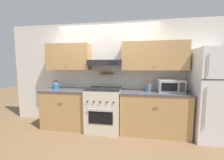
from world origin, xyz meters
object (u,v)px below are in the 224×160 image
stove_range (104,109)px  refrigerator (211,94)px  microwave (170,86)px  tea_kettle (56,85)px  utensil_crock (149,87)px

stove_range → refrigerator: size_ratio=0.57×
stove_range → microwave: bearing=2.9°
stove_range → microwave: (1.46, 0.07, 0.56)m
stove_range → tea_kettle: bearing=177.4°
stove_range → microwave: microwave is taller
stove_range → microwave: size_ratio=2.01×
refrigerator → tea_kettle: size_ratio=8.17×
tea_kettle → stove_range: bearing=-2.6°
refrigerator → microwave: size_ratio=3.52×
microwave → stove_range: bearing=-177.1°
refrigerator → microwave: refrigerator is taller
tea_kettle → microwave: (2.68, 0.02, 0.05)m
tea_kettle → utensil_crock: (2.22, 0.00, 0.00)m
utensil_crock → tea_kettle: bearing=-180.0°
stove_range → refrigerator: bearing=-0.5°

